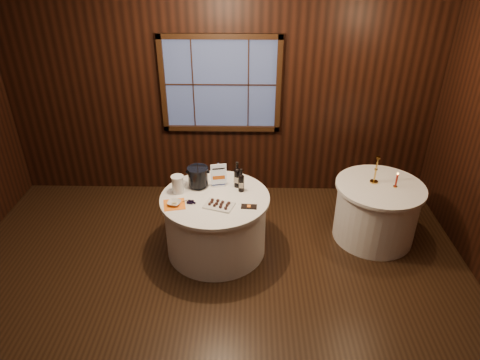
{
  "coord_description": "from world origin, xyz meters",
  "views": [
    {
      "loc": [
        0.38,
        -3.2,
        3.41
      ],
      "look_at": [
        0.29,
        0.9,
        1.05
      ],
      "focal_mm": 32.0,
      "sensor_mm": 36.0,
      "label": 1
    }
  ],
  "objects_px": {
    "red_candle": "(396,181)",
    "chocolate_plate": "(219,205)",
    "main_table": "(216,223)",
    "port_bottle_right": "(241,182)",
    "port_bottle_left": "(237,176)",
    "cracker_bowl": "(174,203)",
    "glass_pitcher": "(178,184)",
    "sign_stand": "(219,178)",
    "side_table": "(376,211)",
    "ice_bucket": "(198,177)",
    "brass_candlestick": "(375,173)",
    "chocolate_box": "(249,207)",
    "grape_bunch": "(191,201)"
  },
  "relations": [
    {
      "from": "sign_stand",
      "to": "glass_pitcher",
      "type": "height_order",
      "value": "sign_stand"
    },
    {
      "from": "port_bottle_left",
      "to": "chocolate_box",
      "type": "relative_size",
      "value": 1.86
    },
    {
      "from": "side_table",
      "to": "brass_candlestick",
      "type": "height_order",
      "value": "brass_candlestick"
    },
    {
      "from": "port_bottle_right",
      "to": "grape_bunch",
      "type": "bearing_deg",
      "value": -156.02
    },
    {
      "from": "grape_bunch",
      "to": "cracker_bowl",
      "type": "height_order",
      "value": "same"
    },
    {
      "from": "port_bottle_right",
      "to": "red_candle",
      "type": "height_order",
      "value": "port_bottle_right"
    },
    {
      "from": "sign_stand",
      "to": "brass_candlestick",
      "type": "height_order",
      "value": "brass_candlestick"
    },
    {
      "from": "side_table",
      "to": "red_candle",
      "type": "bearing_deg",
      "value": -12.77
    },
    {
      "from": "sign_stand",
      "to": "grape_bunch",
      "type": "height_order",
      "value": "sign_stand"
    },
    {
      "from": "ice_bucket",
      "to": "main_table",
      "type": "bearing_deg",
      "value": -46.56
    },
    {
      "from": "sign_stand",
      "to": "ice_bucket",
      "type": "bearing_deg",
      "value": 175.67
    },
    {
      "from": "cracker_bowl",
      "to": "sign_stand",
      "type": "bearing_deg",
      "value": 42.49
    },
    {
      "from": "side_table",
      "to": "cracker_bowl",
      "type": "height_order",
      "value": "cracker_bowl"
    },
    {
      "from": "chocolate_box",
      "to": "port_bottle_left",
      "type": "bearing_deg",
      "value": 111.59
    },
    {
      "from": "side_table",
      "to": "grape_bunch",
      "type": "height_order",
      "value": "grape_bunch"
    },
    {
      "from": "ice_bucket",
      "to": "port_bottle_right",
      "type": "bearing_deg",
      "value": -10.26
    },
    {
      "from": "main_table",
      "to": "chocolate_plate",
      "type": "bearing_deg",
      "value": -73.07
    },
    {
      "from": "chocolate_box",
      "to": "brass_candlestick",
      "type": "xyz_separation_m",
      "value": [
        1.53,
        0.58,
        0.12
      ]
    },
    {
      "from": "main_table",
      "to": "chocolate_box",
      "type": "xyz_separation_m",
      "value": [
        0.4,
        -0.21,
        0.39
      ]
    },
    {
      "from": "port_bottle_right",
      "to": "port_bottle_left",
      "type": "bearing_deg",
      "value": 113.2
    },
    {
      "from": "main_table",
      "to": "glass_pitcher",
      "type": "relative_size",
      "value": 5.95
    },
    {
      "from": "main_table",
      "to": "side_table",
      "type": "xyz_separation_m",
      "value": [
        2.0,
        0.3,
        0.0
      ]
    },
    {
      "from": "port_bottle_left",
      "to": "red_candle",
      "type": "distance_m",
      "value": 1.91
    },
    {
      "from": "grape_bunch",
      "to": "cracker_bowl",
      "type": "distance_m",
      "value": 0.19
    },
    {
      "from": "chocolate_plate",
      "to": "cracker_bowl",
      "type": "xyz_separation_m",
      "value": [
        -0.51,
        0.02,
        0.0
      ]
    },
    {
      "from": "sign_stand",
      "to": "chocolate_box",
      "type": "bearing_deg",
      "value": -62.92
    },
    {
      "from": "port_bottle_left",
      "to": "chocolate_plate",
      "type": "distance_m",
      "value": 0.5
    },
    {
      "from": "port_bottle_left",
      "to": "chocolate_box",
      "type": "distance_m",
      "value": 0.49
    },
    {
      "from": "cracker_bowl",
      "to": "brass_candlestick",
      "type": "relative_size",
      "value": 0.42
    },
    {
      "from": "port_bottle_left",
      "to": "brass_candlestick",
      "type": "xyz_separation_m",
      "value": [
        1.68,
        0.13,
        -0.02
      ]
    },
    {
      "from": "port_bottle_left",
      "to": "grape_bunch",
      "type": "xyz_separation_m",
      "value": [
        -0.51,
        -0.38,
        -0.12
      ]
    },
    {
      "from": "main_table",
      "to": "port_bottle_left",
      "type": "relative_size",
      "value": 3.91
    },
    {
      "from": "ice_bucket",
      "to": "grape_bunch",
      "type": "distance_m",
      "value": 0.39
    },
    {
      "from": "port_bottle_left",
      "to": "glass_pitcher",
      "type": "distance_m",
      "value": 0.71
    },
    {
      "from": "main_table",
      "to": "cracker_bowl",
      "type": "distance_m",
      "value": 0.63
    },
    {
      "from": "port_bottle_right",
      "to": "chocolate_plate",
      "type": "bearing_deg",
      "value": -127.7
    },
    {
      "from": "port_bottle_right",
      "to": "chocolate_plate",
      "type": "distance_m",
      "value": 0.43
    },
    {
      "from": "brass_candlestick",
      "to": "main_table",
      "type": "bearing_deg",
      "value": -169.14
    },
    {
      "from": "sign_stand",
      "to": "red_candle",
      "type": "relative_size",
      "value": 1.57
    },
    {
      "from": "ice_bucket",
      "to": "chocolate_plate",
      "type": "bearing_deg",
      "value": -57.22
    },
    {
      "from": "grape_bunch",
      "to": "brass_candlestick",
      "type": "height_order",
      "value": "brass_candlestick"
    },
    {
      "from": "glass_pitcher",
      "to": "brass_candlestick",
      "type": "height_order",
      "value": "brass_candlestick"
    },
    {
      "from": "red_candle",
      "to": "chocolate_plate",
      "type": "bearing_deg",
      "value": -167.52
    },
    {
      "from": "sign_stand",
      "to": "grape_bunch",
      "type": "distance_m",
      "value": 0.5
    },
    {
      "from": "main_table",
      "to": "glass_pitcher",
      "type": "xyz_separation_m",
      "value": [
        -0.44,
        0.09,
        0.49
      ]
    },
    {
      "from": "side_table",
      "to": "chocolate_plate",
      "type": "xyz_separation_m",
      "value": [
        -1.94,
        -0.5,
        0.4
      ]
    },
    {
      "from": "port_bottle_left",
      "to": "glass_pitcher",
      "type": "relative_size",
      "value": 1.52
    },
    {
      "from": "main_table",
      "to": "red_candle",
      "type": "bearing_deg",
      "value": 6.94
    },
    {
      "from": "ice_bucket",
      "to": "grape_bunch",
      "type": "relative_size",
      "value": 1.5
    },
    {
      "from": "main_table",
      "to": "port_bottle_right",
      "type": "distance_m",
      "value": 0.61
    }
  ]
}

